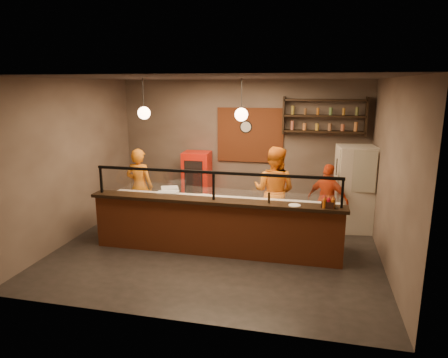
% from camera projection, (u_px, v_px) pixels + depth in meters
% --- Properties ---
extents(floor, '(6.00, 6.00, 0.00)m').
position_uv_depth(floor, '(218.00, 248.00, 7.72)').
color(floor, black).
rests_on(floor, ground).
extents(ceiling, '(6.00, 6.00, 0.00)m').
position_uv_depth(ceiling, '(217.00, 78.00, 6.99)').
color(ceiling, '#342B28').
rests_on(ceiling, wall_back).
extents(wall_back, '(6.00, 0.00, 6.00)m').
position_uv_depth(wall_back, '(242.00, 147.00, 9.73)').
color(wall_back, '#715F53').
rests_on(wall_back, floor).
extents(wall_left, '(0.00, 5.00, 5.00)m').
position_uv_depth(wall_left, '(73.00, 160.00, 8.01)').
color(wall_left, '#715F53').
rests_on(wall_left, floor).
extents(wall_right, '(0.00, 5.00, 5.00)m').
position_uv_depth(wall_right, '(391.00, 175.00, 6.70)').
color(wall_right, '#715F53').
rests_on(wall_right, floor).
extents(wall_front, '(6.00, 0.00, 6.00)m').
position_uv_depth(wall_front, '(170.00, 206.00, 4.98)').
color(wall_front, '#715F53').
rests_on(wall_front, floor).
extents(brick_patch, '(1.60, 0.04, 1.30)m').
position_uv_depth(brick_patch, '(250.00, 135.00, 9.58)').
color(brick_patch, '#964420').
rests_on(brick_patch, wall_back).
extents(service_counter, '(4.60, 0.25, 1.00)m').
position_uv_depth(service_counter, '(214.00, 229.00, 7.32)').
color(service_counter, '#964420').
rests_on(service_counter, floor).
extents(counter_ledge, '(4.70, 0.37, 0.06)m').
position_uv_depth(counter_ledge, '(214.00, 201.00, 7.20)').
color(counter_ledge, black).
rests_on(counter_ledge, service_counter).
extents(worktop_cabinet, '(4.60, 0.75, 0.85)m').
position_uv_depth(worktop_cabinet, '(220.00, 224.00, 7.81)').
color(worktop_cabinet, gray).
rests_on(worktop_cabinet, floor).
extents(worktop, '(4.60, 0.75, 0.05)m').
position_uv_depth(worktop, '(220.00, 202.00, 7.71)').
color(worktop, silver).
rests_on(worktop, worktop_cabinet).
extents(sneeze_guard, '(4.50, 0.05, 0.52)m').
position_uv_depth(sneeze_guard, '(214.00, 183.00, 7.12)').
color(sneeze_guard, white).
rests_on(sneeze_guard, counter_ledge).
extents(wall_shelving, '(1.84, 0.28, 0.85)m').
position_uv_depth(wall_shelving, '(324.00, 116.00, 8.96)').
color(wall_shelving, black).
rests_on(wall_shelving, wall_back).
extents(wall_clock, '(0.30, 0.04, 0.30)m').
position_uv_depth(wall_clock, '(246.00, 127.00, 9.55)').
color(wall_clock, black).
rests_on(wall_clock, wall_back).
extents(pendant_left, '(0.24, 0.24, 0.77)m').
position_uv_depth(pendant_left, '(144.00, 113.00, 7.65)').
color(pendant_left, black).
rests_on(pendant_left, ceiling).
extents(pendant_right, '(0.24, 0.24, 0.77)m').
position_uv_depth(pendant_right, '(241.00, 114.00, 7.24)').
color(pendant_right, black).
rests_on(pendant_right, ceiling).
extents(cook_left, '(0.65, 0.45, 1.72)m').
position_uv_depth(cook_left, '(140.00, 186.00, 8.93)').
color(cook_left, orange).
rests_on(cook_left, floor).
extents(cook_mid, '(1.05, 0.90, 1.86)m').
position_uv_depth(cook_mid, '(274.00, 191.00, 8.28)').
color(cook_mid, orange).
rests_on(cook_mid, floor).
extents(cook_right, '(0.95, 0.70, 1.50)m').
position_uv_depth(cook_right, '(328.00, 200.00, 8.29)').
color(cook_right, red).
rests_on(cook_right, floor).
extents(fridge, '(0.85, 0.80, 1.84)m').
position_uv_depth(fridge, '(354.00, 189.00, 8.51)').
color(fridge, beige).
rests_on(fridge, floor).
extents(red_cooler, '(0.67, 0.62, 1.50)m').
position_uv_depth(red_cooler, '(197.00, 182.00, 9.82)').
color(red_cooler, red).
rests_on(red_cooler, floor).
extents(pizza_dough, '(0.51, 0.51, 0.01)m').
position_uv_depth(pizza_dough, '(202.00, 197.00, 7.90)').
color(pizza_dough, beige).
rests_on(pizza_dough, worktop).
extents(prep_tub_a, '(0.31, 0.26, 0.14)m').
position_uv_depth(prep_tub_a, '(164.00, 195.00, 7.80)').
color(prep_tub_a, white).
rests_on(prep_tub_a, worktop).
extents(prep_tub_b, '(0.42, 0.38, 0.17)m').
position_uv_depth(prep_tub_b, '(170.00, 191.00, 8.06)').
color(prep_tub_b, silver).
rests_on(prep_tub_b, worktop).
extents(prep_tub_c, '(0.37, 0.31, 0.17)m').
position_uv_depth(prep_tub_c, '(169.00, 196.00, 7.72)').
color(prep_tub_c, silver).
rests_on(prep_tub_c, worktop).
extents(rolling_pin, '(0.37, 0.11, 0.06)m').
position_uv_depth(rolling_pin, '(132.00, 193.00, 8.09)').
color(rolling_pin, yellow).
rests_on(rolling_pin, worktop).
extents(condiment_caddy, '(0.24, 0.20, 0.11)m').
position_uv_depth(condiment_caddy, '(328.00, 204.00, 6.71)').
color(condiment_caddy, black).
rests_on(condiment_caddy, counter_ledge).
extents(pepper_mill, '(0.05, 0.05, 0.19)m').
position_uv_depth(pepper_mill, '(269.00, 198.00, 6.96)').
color(pepper_mill, black).
rests_on(pepper_mill, counter_ledge).
extents(small_plate, '(0.25, 0.25, 0.01)m').
position_uv_depth(small_plate, '(295.00, 205.00, 6.82)').
color(small_plate, silver).
rests_on(small_plate, counter_ledge).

